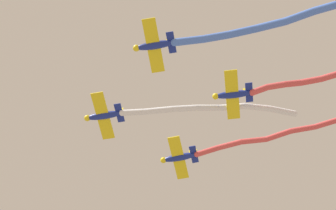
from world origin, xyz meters
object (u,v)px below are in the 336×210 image
at_px(airplane_right_wing, 179,157).
at_px(airplane_slot, 232,94).
at_px(airplane_lead, 103,116).
at_px(airplane_left_wing, 154,45).

xyz_separation_m(airplane_right_wing, airplane_slot, (8.77, -8.29, -0.50)).
distance_m(airplane_lead, airplane_slot, 17.05).
height_order(airplane_lead, airplane_right_wing, airplane_right_wing).
relative_size(airplane_lead, airplane_slot, 0.99).
xyz_separation_m(airplane_lead, airplane_right_wing, (8.27, 8.78, 0.30)).
bearing_deg(airplane_left_wing, airplane_slot, -136.50).
bearing_deg(airplane_slot, airplane_lead, -3.87).
bearing_deg(airplane_left_wing, airplane_lead, -46.49).
bearing_deg(airplane_slot, airplane_right_wing, -48.88).
bearing_deg(airplane_lead, airplane_left_wing, 134.15).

